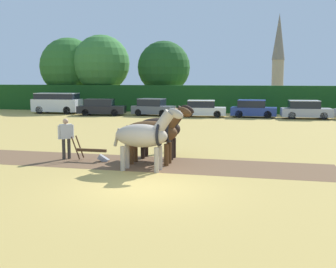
% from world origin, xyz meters
% --- Properties ---
extents(ground_plane, '(240.00, 240.00, 0.00)m').
position_xyz_m(ground_plane, '(0.00, 0.00, 0.00)').
color(ground_plane, tan).
extents(plowed_furrow_strip, '(20.67, 3.39, 0.01)m').
position_xyz_m(plowed_furrow_strip, '(-3.91, 3.75, 0.00)').
color(plowed_furrow_strip, brown).
rests_on(plowed_furrow_strip, ground).
extents(hedgerow, '(79.37, 1.23, 2.73)m').
position_xyz_m(hedgerow, '(0.00, 29.96, 1.37)').
color(hedgerow, '#194719').
rests_on(hedgerow, ground).
extents(tree_left, '(6.51, 6.51, 8.03)m').
position_xyz_m(tree_left, '(-18.12, 32.48, 4.76)').
color(tree_left, brown).
rests_on(tree_left, ground).
extents(tree_center_left, '(6.22, 6.22, 8.19)m').
position_xyz_m(tree_center_left, '(-13.92, 31.83, 5.07)').
color(tree_center_left, '#4C3823').
rests_on(tree_center_left, ground).
extents(tree_center, '(5.72, 5.72, 7.49)m').
position_xyz_m(tree_center, '(-7.04, 32.74, 4.62)').
color(tree_center, '#423323').
rests_on(tree_center, ground).
extents(church_spire, '(2.31, 2.31, 14.99)m').
position_xyz_m(church_spire, '(6.16, 67.03, 7.84)').
color(church_spire, gray).
rests_on(church_spire, ground).
extents(draft_horse_lead_left, '(2.75, 0.94, 2.44)m').
position_xyz_m(draft_horse_lead_left, '(-0.72, 2.46, 1.33)').
color(draft_horse_lead_left, '#B2A38E').
rests_on(draft_horse_lead_left, ground).
extents(draft_horse_lead_right, '(2.93, 1.00, 2.40)m').
position_xyz_m(draft_horse_lead_right, '(-0.70, 3.70, 1.30)').
color(draft_horse_lead_right, '#513319').
rests_on(draft_horse_lead_right, ground).
extents(draft_horse_trail_left, '(2.67, 1.01, 2.40)m').
position_xyz_m(draft_horse_trail_left, '(-0.68, 4.95, 1.30)').
color(draft_horse_trail_left, black).
rests_on(draft_horse_trail_left, ground).
extents(plow, '(1.59, 0.47, 1.13)m').
position_xyz_m(plow, '(-3.27, 3.74, 0.32)').
color(plow, '#4C331E').
rests_on(plow, ground).
extents(farmer_at_plow, '(0.53, 0.51, 1.74)m').
position_xyz_m(farmer_at_plow, '(-4.60, 3.91, 1.02)').
color(farmer_at_plow, '#38332D').
rests_on(farmer_at_plow, ground).
extents(farmer_beside_team, '(0.44, 0.60, 1.76)m').
position_xyz_m(farmer_beside_team, '(-0.67, 6.60, 1.04)').
color(farmer_beside_team, '#4C4C4C').
rests_on(farmer_beside_team, ground).
extents(parked_van, '(4.69, 2.06, 2.01)m').
position_xyz_m(parked_van, '(-16.22, 25.63, 1.04)').
color(parked_van, silver).
rests_on(parked_van, ground).
extents(parked_car_left, '(4.61, 2.46, 1.52)m').
position_xyz_m(parked_car_left, '(-11.22, 24.65, 0.73)').
color(parked_car_left, black).
rests_on(parked_car_left, ground).
extents(parked_car_center_left, '(4.02, 2.28, 1.57)m').
position_xyz_m(parked_car_center_left, '(-6.37, 25.35, 0.75)').
color(parked_car_center_left, '#565B66').
rests_on(parked_car_center_left, ground).
extents(parked_car_center, '(4.14, 2.17, 1.49)m').
position_xyz_m(parked_car_center, '(-1.66, 25.02, 0.72)').
color(parked_car_center, silver).
rests_on(parked_car_center, ground).
extents(parked_car_center_right, '(4.01, 1.89, 1.55)m').
position_xyz_m(parked_car_center_right, '(2.77, 25.48, 0.74)').
color(parked_car_center_right, navy).
rests_on(parked_car_center_right, ground).
extents(parked_car_right, '(4.28, 2.08, 1.57)m').
position_xyz_m(parked_car_right, '(7.17, 25.17, 0.75)').
color(parked_car_right, '#A8A8B2').
rests_on(parked_car_right, ground).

